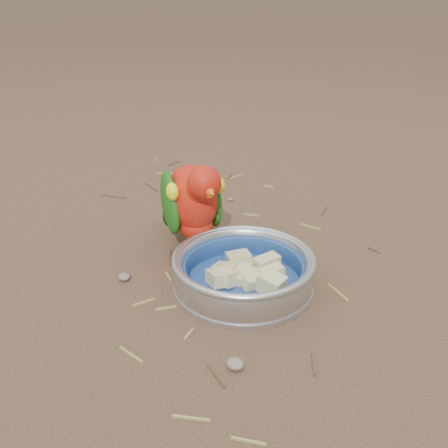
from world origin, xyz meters
The scene contains 6 objects.
ground centered at (0.00, 0.00, 0.00)m, with size 60.00×60.00×0.00m, color #4D3525.
food_bowl centered at (0.11, 0.01, 0.01)m, with size 0.23×0.23×0.02m, color #B2B2BA.
bowl_wall centered at (0.11, 0.01, 0.04)m, with size 0.23×0.23×0.04m, color #B2B2BA, non-canonical shape.
fruit_wedges centered at (0.11, 0.01, 0.03)m, with size 0.14×0.14×0.03m, color #D3C189, non-canonical shape.
lory_parrot centered at (-0.02, 0.06, 0.09)m, with size 0.11×0.22×0.18m, color #B41B0D, non-canonical shape.
ground_debris centered at (-0.01, 0.03, 0.00)m, with size 0.90×0.80×0.01m, color olive, non-canonical shape.
Camera 1 is at (0.47, -0.58, 0.45)m, focal length 40.00 mm.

